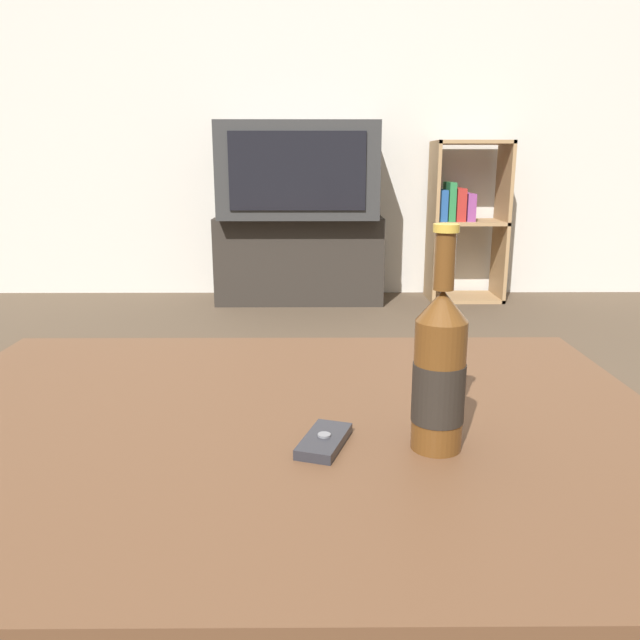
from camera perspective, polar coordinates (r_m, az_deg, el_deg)
The scene contains 7 objects.
back_wall at distance 3.92m, azimuth -1.25°, elevation 21.54°, with size 8.00×0.05×2.60m.
coffee_table at distance 0.97m, azimuth -3.50°, elevation -11.84°, with size 1.16×0.87×0.43m.
tv_stand at distance 3.68m, azimuth -1.89°, elevation 5.58°, with size 0.96×0.36×0.50m.
television at distance 3.63m, azimuth -1.96°, elevation 13.51°, with size 0.88×0.58×0.52m.
bookshelf at distance 3.79m, azimuth 12.98°, elevation 9.15°, with size 0.43×0.30×0.92m.
beer_bottle at distance 0.82m, azimuth 10.85°, elevation -4.71°, with size 0.07×0.07×0.30m.
cell_phone at distance 0.85m, azimuth 0.38°, elevation -10.99°, with size 0.08×0.12×0.02m.
Camera 1 is at (0.05, -0.87, 0.80)m, focal length 35.00 mm.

